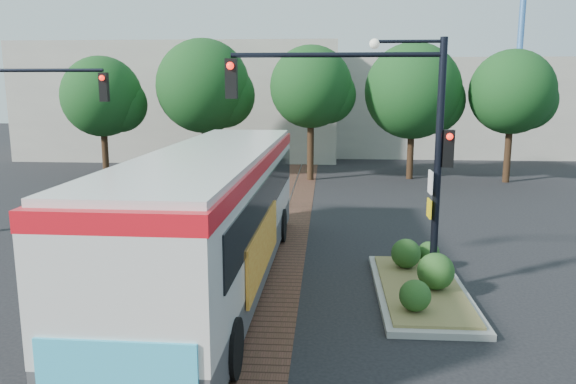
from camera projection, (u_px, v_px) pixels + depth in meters
name	position (u px, v px, depth m)	size (l,w,h in m)	color
ground	(236.00, 276.00, 15.28)	(120.00, 120.00, 0.00)	black
trackbed	(255.00, 237.00, 19.20)	(3.60, 40.00, 0.02)	#513025
tree_row	(306.00, 90.00, 30.38)	(26.40, 5.60, 7.67)	#382314
warehouses	(289.00, 103.00, 42.77)	(40.00, 13.00, 8.00)	#ADA899
crane	(522.00, 13.00, 45.30)	(8.00, 0.50, 18.00)	#3F72B2
city_bus	(214.00, 210.00, 14.39)	(3.07, 13.25, 3.53)	#434345
traffic_island	(421.00, 280.00, 14.00)	(2.20, 5.20, 1.13)	gray
signal_pole_main	(387.00, 126.00, 13.44)	(5.49, 0.46, 6.00)	black
signal_pole_left	(10.00, 123.00, 19.06)	(4.99, 0.34, 6.00)	black
parked_car	(191.00, 187.00, 25.18)	(1.74, 4.28, 1.24)	black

